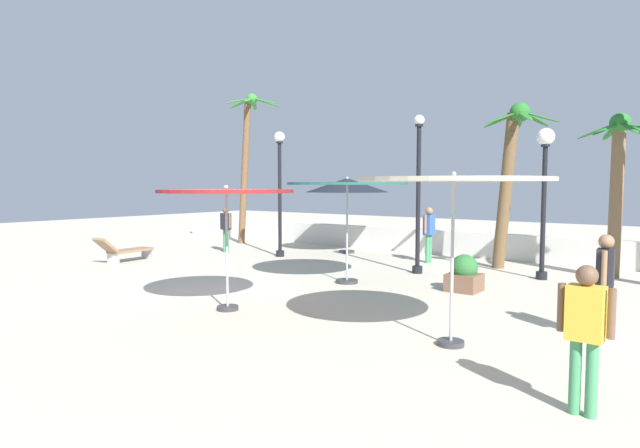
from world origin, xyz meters
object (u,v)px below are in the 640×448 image
(patio_umbrella_2, at_px, (454,185))
(lamp_post_0, at_px, (418,191))
(patio_umbrella_3, at_px, (347,189))
(patio_umbrella_1, at_px, (226,196))
(guest_3, at_px, (605,276))
(palm_tree_0, at_px, (617,176))
(lamp_post_3, at_px, (280,181))
(guest_2, at_px, (585,325))
(guest_1, at_px, (226,225))
(lounge_chair_0, at_px, (124,250))
(lamp_post_1, at_px, (545,176))
(palm_tree_2, at_px, (247,152))
(palm_tree_1, at_px, (510,167))
(guest_0, at_px, (429,229))
(patio_umbrella_0, at_px, (347,185))
(planter, at_px, (464,275))

(patio_umbrella_2, height_order, lamp_post_0, lamp_post_0)
(patio_umbrella_3, bearing_deg, patio_umbrella_2, -38.41)
(patio_umbrella_1, xyz_separation_m, guest_3, (6.16, 2.16, -1.20))
(palm_tree_0, height_order, lamp_post_3, palm_tree_0)
(patio_umbrella_1, height_order, guest_2, patio_umbrella_1)
(guest_1, bearing_deg, lamp_post_3, 8.25)
(patio_umbrella_1, xyz_separation_m, lounge_chair_0, (-7.33, 2.45, -1.82))
(guest_2, relative_size, guest_3, 0.96)
(lamp_post_1, xyz_separation_m, lamp_post_3, (-8.24, -0.80, -0.10))
(patio_umbrella_3, relative_size, guest_2, 1.84)
(guest_2, distance_m, guest_3, 3.19)
(patio_umbrella_2, height_order, lamp_post_1, lamp_post_1)
(palm_tree_2, distance_m, guest_3, 15.82)
(patio_umbrella_3, relative_size, palm_tree_1, 0.62)
(lamp_post_1, height_order, guest_1, lamp_post_1)
(palm_tree_0, relative_size, lamp_post_0, 0.99)
(patio_umbrella_1, xyz_separation_m, lamp_post_1, (3.91, 7.21, 0.43))
(lounge_chair_0, distance_m, guest_3, 13.51)
(patio_umbrella_3, relative_size, guest_3, 1.77)
(patio_umbrella_3, relative_size, lamp_post_3, 0.70)
(guest_0, bearing_deg, patio_umbrella_1, -92.06)
(palm_tree_1, height_order, lamp_post_3, palm_tree_1)
(patio_umbrella_3, bearing_deg, lamp_post_3, 149.87)
(palm_tree_1, distance_m, guest_3, 7.42)
(patio_umbrella_1, distance_m, patio_umbrella_2, 4.42)
(patio_umbrella_1, height_order, palm_tree_1, palm_tree_1)
(palm_tree_2, bearing_deg, lounge_chair_0, -83.37)
(patio_umbrella_2, bearing_deg, lounge_chair_0, 170.37)
(patio_umbrella_2, height_order, lamp_post_3, lamp_post_3)
(lamp_post_3, xyz_separation_m, guest_0, (4.63, 1.74, -1.49))
(patio_umbrella_0, distance_m, patio_umbrella_1, 9.14)
(palm_tree_2, relative_size, guest_3, 3.65)
(lounge_chair_0, bearing_deg, guest_2, -14.04)
(patio_umbrella_2, bearing_deg, patio_umbrella_0, 132.65)
(lounge_chair_0, bearing_deg, lamp_post_0, 24.06)
(palm_tree_1, relative_size, palm_tree_2, 0.78)
(patio_umbrella_0, height_order, planter, patio_umbrella_0)
(lamp_post_0, relative_size, lounge_chair_0, 2.24)
(patio_umbrella_1, xyz_separation_m, guest_1, (-6.62, 6.07, -1.23))
(patio_umbrella_2, bearing_deg, palm_tree_2, 146.89)
(lounge_chair_0, bearing_deg, lamp_post_1, 22.97)
(patio_umbrella_3, distance_m, palm_tree_2, 9.65)
(lamp_post_0, bearing_deg, patio_umbrella_1, -98.63)
(patio_umbrella_0, height_order, palm_tree_2, palm_tree_2)
(lamp_post_0, xyz_separation_m, lamp_post_1, (2.98, 1.07, 0.38))
(lamp_post_0, height_order, guest_2, lamp_post_0)
(palm_tree_1, relative_size, lamp_post_3, 1.13)
(patio_umbrella_3, bearing_deg, planter, 15.82)
(palm_tree_2, relative_size, lamp_post_1, 1.58)
(lamp_post_0, distance_m, guest_1, 7.66)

